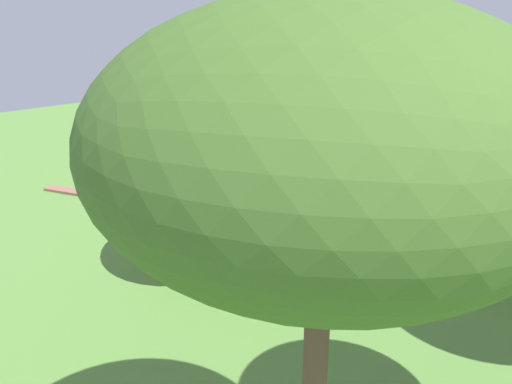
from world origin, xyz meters
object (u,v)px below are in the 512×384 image
Objects in this scene: patio_chair_west_end at (275,246)px; acacia_tree_far_lawn at (326,142)px; patio_dining_table at (224,237)px; zebra_by_umbrella at (302,164)px; zebra_nearest_camera at (150,182)px; striped_lounge_chair at (317,238)px; patio_chair_east_end at (174,239)px; patio_chair_near_lawn at (219,267)px; shade_umbrella at (222,137)px; thatched_hut at (503,139)px; patio_chair_near_hut at (229,221)px; guest_beside_umbrella at (294,232)px; standing_watcher at (304,144)px.

patio_chair_west_end is 7.73m from acacia_tree_far_lawn.
patio_dining_table is 4.71m from zebra_by_umbrella.
zebra_nearest_camera reaches higher than patio_dining_table.
patio_chair_west_end is 0.42× the size of zebra_by_umbrella.
patio_chair_west_end is 0.95× the size of striped_lounge_chair.
patio_chair_near_lawn is at bearing 48.07° from patio_chair_east_end.
shade_umbrella is 3.97× the size of patio_chair_west_end.
shade_umbrella is at bearing 33.58° from zebra_by_umbrella.
patio_chair_near_lawn is (6.93, -1.93, -1.88)m from thatched_hut.
patio_dining_table is 1.15m from patio_chair_near_hut.
guest_beside_umbrella is (-0.11, 2.17, 0.48)m from patio_chair_near_hut.
standing_watcher is 0.30× the size of acacia_tree_far_lawn.
zebra_by_umbrella is (-5.00, -2.88, 0.47)m from patio_chair_near_lawn.
guest_beside_umbrella is at bearing -131.22° from acacia_tree_far_lawn.
zebra_by_umbrella is (-3.38, -3.33, -0.01)m from guest_beside_umbrella.
standing_watcher is (-4.69, -4.65, 0.04)m from guest_beside_umbrella.
patio_chair_west_end is 1.72m from patio_chair_near_hut.
thatched_hut is 6.79m from patio_chair_near_hut.
zebra_nearest_camera is at bearing -109.21° from acacia_tree_far_lawn.
shade_umbrella is 3.48m from striped_lounge_chair.
zebra_by_umbrella reaches higher than patio_dining_table.
striped_lounge_chair is at bearing -135.62° from acacia_tree_far_lawn.
patio_chair_near_lawn is at bearing -115.88° from acacia_tree_far_lawn.
patio_chair_near_hut is at bearing -50.23° from zebra_nearest_camera.
thatched_hut is at bearing 109.36° from patio_chair_east_end.
acacia_tree_far_lawn is at bearing -75.12° from patio_chair_near_lawn.
thatched_hut is 0.94× the size of acacia_tree_far_lawn.
patio_chair_west_end is at bearing 105.48° from standing_watcher.
zebra_nearest_camera is at bearing -9.00° from zebra_by_umbrella.
zebra_by_umbrella is (-5.03, -1.18, 0.47)m from patio_chair_east_end.
patio_dining_table is 1.54× the size of patio_chair_west_end.
thatched_hut is at bearing 155.68° from patio_dining_table.
acacia_tree_far_lawn reaches higher than guest_beside_umbrella.
striped_lounge_chair is at bearing 60.85° from zebra_by_umbrella.
thatched_hut is at bearing 58.55° from guest_beside_umbrella.
thatched_hut is at bearing -161.08° from acacia_tree_far_lawn.
zebra_nearest_camera is at bearing 120.53° from patio_chair_near_lawn.
striped_lounge_chair is (-2.13, 0.76, -2.65)m from shade_umbrella.
guest_beside_umbrella is at bearing 134.81° from patio_chair_near_hut.
patio_chair_near_lawn reaches higher than patio_dining_table.
patio_chair_near_hut is at bearing 166.87° from guest_beside_umbrella.
acacia_tree_far_lawn is at bearing 111.08° from standing_watcher.
patio_chair_east_end is at bearing -27.53° from thatched_hut.
thatched_hut is 7.43m from patio_chair_near_lawn.
guest_beside_umbrella is 1.75× the size of striped_lounge_chair.
patio_chair_near_hut is 2.13m from striped_lounge_chair.
patio_chair_east_end is 0.95× the size of striped_lounge_chair.
striped_lounge_chair is 0.43× the size of zebra_nearest_camera.
guest_beside_umbrella is at bearing -15.52° from thatched_hut.
patio_chair_west_end reaches higher than patio_dining_table.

